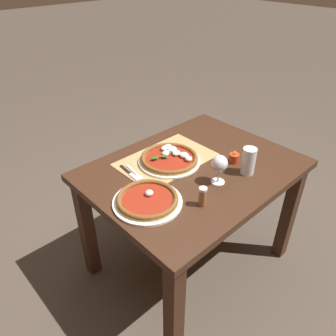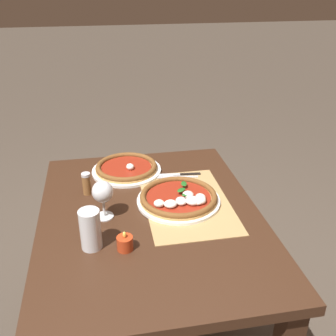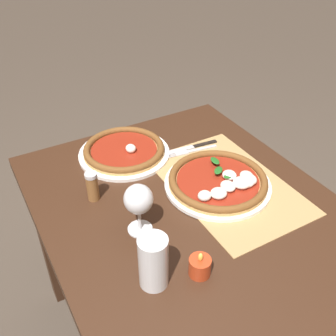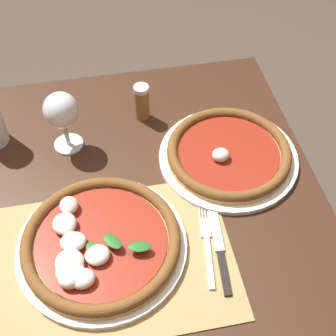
# 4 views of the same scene
# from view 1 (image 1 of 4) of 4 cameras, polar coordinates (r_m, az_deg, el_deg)

# --- Properties ---
(ground_plane) EXTENTS (24.00, 24.00, 0.00)m
(ground_plane) POSITION_cam_1_polar(r_m,az_deg,el_deg) (2.26, 3.65, -15.73)
(ground_plane) COLOR #473D33
(dining_table) EXTENTS (1.11, 0.85, 0.74)m
(dining_table) POSITION_cam_1_polar(r_m,az_deg,el_deg) (1.83, 4.33, -2.96)
(dining_table) COLOR #382114
(dining_table) RESTS_ON ground
(paper_placemat) EXTENTS (0.52, 0.34, 0.00)m
(paper_placemat) POSITION_cam_1_polar(r_m,az_deg,el_deg) (1.82, -0.30, 1.51)
(paper_placemat) COLOR #A88451
(paper_placemat) RESTS_ON dining_table
(pizza_near) EXTENTS (0.34, 0.34, 0.05)m
(pizza_near) POSITION_cam_1_polar(r_m,az_deg,el_deg) (1.79, 0.30, 1.72)
(pizza_near) COLOR white
(pizza_near) RESTS_ON paper_placemat
(pizza_far) EXTENTS (0.32, 0.32, 0.05)m
(pizza_far) POSITION_cam_1_polar(r_m,az_deg,el_deg) (1.51, -3.61, -5.55)
(pizza_far) COLOR white
(pizza_far) RESTS_ON dining_table
(wine_glass) EXTENTS (0.08, 0.08, 0.16)m
(wine_glass) POSITION_cam_1_polar(r_m,az_deg,el_deg) (1.61, 8.97, 0.59)
(wine_glass) COLOR silver
(wine_glass) RESTS_ON dining_table
(pint_glass) EXTENTS (0.07, 0.07, 0.15)m
(pint_glass) POSITION_cam_1_polar(r_m,az_deg,el_deg) (1.73, 13.83, 1.11)
(pint_glass) COLOR silver
(pint_glass) RESTS_ON dining_table
(fork) EXTENTS (0.05, 0.20, 0.00)m
(fork) POSITION_cam_1_polar(r_m,az_deg,el_deg) (1.71, -5.57, -1.03)
(fork) COLOR #B7B7BC
(fork) RESTS_ON paper_placemat
(knife) EXTENTS (0.04, 0.22, 0.01)m
(knife) POSITION_cam_1_polar(r_m,az_deg,el_deg) (1.70, -6.38, -1.16)
(knife) COLOR black
(knife) RESTS_ON paper_placemat
(votive_candle) EXTENTS (0.06, 0.06, 0.07)m
(votive_candle) POSITION_cam_1_polar(r_m,az_deg,el_deg) (1.83, 11.42, 1.65)
(votive_candle) COLOR #B23819
(votive_candle) RESTS_ON dining_table
(pepper_shaker) EXTENTS (0.04, 0.04, 0.10)m
(pepper_shaker) POSITION_cam_1_polar(r_m,az_deg,el_deg) (1.49, 6.05, -4.96)
(pepper_shaker) COLOR brown
(pepper_shaker) RESTS_ON dining_table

